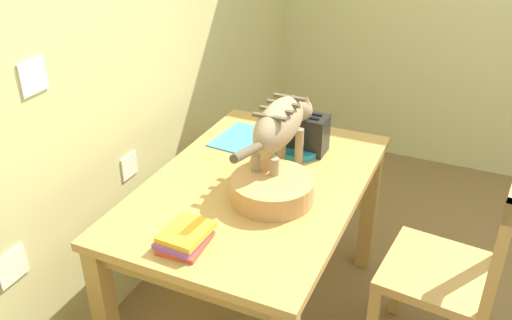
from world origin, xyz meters
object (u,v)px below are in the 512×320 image
magazine (242,138)px  wicker_basket (272,189)px  toaster (304,133)px  wooden_chair_far (451,273)px  saucer_bowl (298,149)px  book_stack (185,237)px  cat (281,124)px  dining_table (256,201)px  coffee_mug (299,136)px

magazine → wicker_basket: 0.54m
toaster → wooden_chair_far: size_ratio=0.21×
saucer_bowl → toaster: bearing=-41.8°
book_stack → wicker_basket: wicker_basket is taller
toaster → wooden_chair_far: 0.83m
cat → magazine: bearing=141.2°
saucer_bowl → magazine: saucer_bowl is taller
saucer_bowl → wicker_basket: 0.41m
dining_table → wooden_chair_far: (0.09, -0.79, -0.17)m
dining_table → coffee_mug: size_ratio=10.35×
cat → magazine: size_ratio=2.42×
coffee_mug → wicker_basket: (-0.41, -0.05, -0.03)m
wicker_basket → coffee_mug: bearing=6.6°
coffee_mug → book_stack: size_ratio=0.64×
cat → wooden_chair_far: size_ratio=0.74×
saucer_bowl → wooden_chair_far: size_ratio=0.22×
book_stack → toaster: size_ratio=0.95×
dining_table → saucer_bowl: 0.34m
dining_table → saucer_bowl: size_ratio=5.96×
coffee_mug → magazine: coffee_mug is taller
book_stack → wooden_chair_far: size_ratio=0.20×
book_stack → toaster: toaster is taller
wooden_chair_far → saucer_bowl: bearing=77.9°
toaster → dining_table: bearing=166.6°
coffee_mug → wicker_basket: size_ratio=0.38×
magazine → book_stack: 0.82m
cat → wicker_basket: cat is taller
cat → wooden_chair_far: 0.87m
cat → book_stack: bearing=-101.3°
wooden_chair_far → book_stack: bearing=129.1°
toaster → book_stack: bearing=170.9°
coffee_mug → wooden_chair_far: 0.84m
coffee_mug → wicker_basket: bearing=-173.4°
coffee_mug → toaster: 0.03m
wicker_basket → magazine: bearing=38.0°
cat → book_stack: size_ratio=3.70×
toaster → saucer_bowl: bearing=138.2°
cat → saucer_bowl: 0.30m
saucer_bowl → book_stack: size_ratio=1.11×
toaster → magazine: bearing=91.7°
dining_table → toaster: 0.39m
cat → wicker_basket: size_ratio=2.21×
toaster → wooden_chair_far: bearing=-109.7°
dining_table → cat: 0.34m
dining_table → book_stack: (-0.47, 0.05, 0.12)m
saucer_bowl → wicker_basket: bearing=-173.4°
dining_table → magazine: (0.33, 0.22, 0.09)m
wicker_basket → wooden_chair_far: size_ratio=0.33×
dining_table → wicker_basket: bearing=-130.5°
magazine → book_stack: bearing=-163.0°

